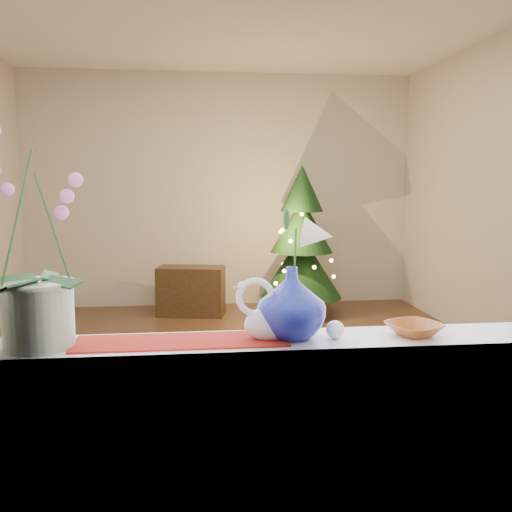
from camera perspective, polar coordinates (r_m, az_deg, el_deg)
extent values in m
plane|color=#3C2818|center=(4.47, -1.81, -11.50)|extent=(5.00, 5.00, 0.00)
cube|color=beige|center=(6.72, -3.62, 6.53)|extent=(4.50, 0.10, 2.70)
cube|color=beige|center=(1.75, 4.80, 4.29)|extent=(4.50, 0.10, 2.70)
plane|color=white|center=(4.41, -1.96, 23.89)|extent=(5.00, 5.00, 0.00)
cube|color=white|center=(2.05, 4.27, -21.96)|extent=(2.20, 0.08, 0.88)
cube|color=white|center=(1.95, 3.90, -8.80)|extent=(2.20, 0.26, 0.04)
cube|color=maroon|center=(1.92, -7.46, -8.44)|extent=(0.70, 0.20, 0.01)
imported|color=navy|center=(1.92, 3.57, -4.15)|extent=(0.31, 0.31, 0.28)
sphere|color=white|center=(1.95, 7.93, -7.31)|extent=(0.07, 0.07, 0.06)
imported|color=#94481E|center=(2.05, 15.54, -7.14)|extent=(0.20, 0.20, 0.04)
cube|color=black|center=(6.29, -6.51, -3.49)|extent=(0.77, 0.48, 0.53)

